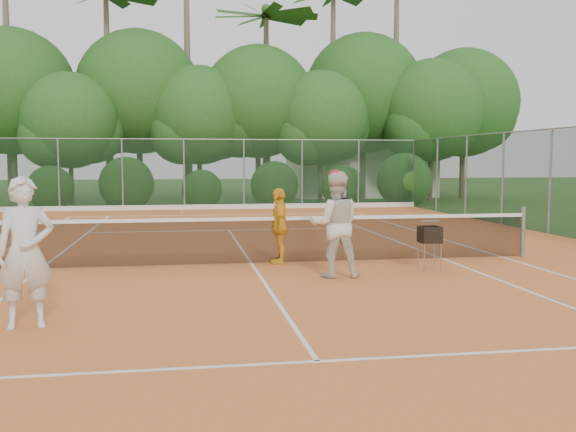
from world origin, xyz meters
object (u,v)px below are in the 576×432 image
object	(u,v)px
player_center_grp	(335,224)
player_white	(25,252)
ball_hopper	(430,235)
player_yellow	(279,226)

from	to	relation	value
player_center_grp	player_white	bearing A→B (deg)	-149.19
ball_hopper	player_white	bearing A→B (deg)	-132.08
player_white	player_center_grp	distance (m)	5.43
player_yellow	ball_hopper	world-z (taller)	player_yellow
player_white	ball_hopper	xyz separation A→B (m)	(6.62, 3.17, -0.28)
player_white	player_yellow	xyz separation A→B (m)	(3.90, 4.48, -0.18)
player_white	player_center_grp	size ratio (longest dim) A/B	0.98
player_center_grp	player_yellow	world-z (taller)	player_center_grp
player_yellow	ball_hopper	size ratio (longest dim) A/B	1.82
player_center_grp	player_yellow	bearing A→B (deg)	114.06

